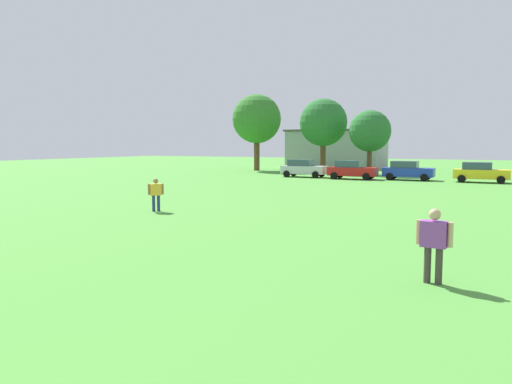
{
  "coord_description": "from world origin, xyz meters",
  "views": [
    {
      "loc": [
        6.13,
        0.66,
        3.17
      ],
      "look_at": [
        1.3,
        10.4,
        2.11
      ],
      "focal_mm": 34.67,
      "sensor_mm": 36.0,
      "label": 1
    }
  ],
  "objects_px": {
    "parked_car_red_1": "(352,170)",
    "parked_car_blue_2": "(408,170)",
    "adult_bystander": "(434,239)",
    "parked_car_silver_0": "(303,168)",
    "tree_center": "(323,123)",
    "parked_car_yellow_3": "(480,172)",
    "tree_far_left": "(257,119)",
    "bystander_near_trees": "(156,192)",
    "tree_far_right": "(370,131)"
  },
  "relations": [
    {
      "from": "parked_car_silver_0",
      "to": "bystander_near_trees",
      "type": "bearing_deg",
      "value": -84.39
    },
    {
      "from": "adult_bystander",
      "to": "tree_far_left",
      "type": "distance_m",
      "value": 49.13
    },
    {
      "from": "parked_car_blue_2",
      "to": "adult_bystander",
      "type": "bearing_deg",
      "value": -79.64
    },
    {
      "from": "tree_far_left",
      "to": "tree_far_right",
      "type": "relative_size",
      "value": 1.37
    },
    {
      "from": "adult_bystander",
      "to": "parked_car_blue_2",
      "type": "relative_size",
      "value": 0.4
    },
    {
      "from": "tree_far_left",
      "to": "adult_bystander",
      "type": "bearing_deg",
      "value": -58.96
    },
    {
      "from": "parked_car_blue_2",
      "to": "parked_car_red_1",
      "type": "bearing_deg",
      "value": -167.29
    },
    {
      "from": "tree_far_left",
      "to": "parked_car_yellow_3",
      "type": "bearing_deg",
      "value": -19.03
    },
    {
      "from": "parked_car_yellow_3",
      "to": "tree_center",
      "type": "relative_size",
      "value": 0.53
    },
    {
      "from": "bystander_near_trees",
      "to": "parked_car_red_1",
      "type": "bearing_deg",
      "value": 40.45
    },
    {
      "from": "parked_car_silver_0",
      "to": "parked_car_red_1",
      "type": "distance_m",
      "value": 5.02
    },
    {
      "from": "bystander_near_trees",
      "to": "tree_far_right",
      "type": "bearing_deg",
      "value": 41.78
    },
    {
      "from": "parked_car_red_1",
      "to": "tree_far_right",
      "type": "xyz_separation_m",
      "value": [
        -0.09,
        7.0,
        3.64
      ]
    },
    {
      "from": "adult_bystander",
      "to": "bystander_near_trees",
      "type": "height_order",
      "value": "adult_bystander"
    },
    {
      "from": "tree_far_left",
      "to": "tree_far_right",
      "type": "height_order",
      "value": "tree_far_left"
    },
    {
      "from": "parked_car_blue_2",
      "to": "parked_car_yellow_3",
      "type": "height_order",
      "value": "same"
    },
    {
      "from": "parked_car_yellow_3",
      "to": "tree_far_right",
      "type": "xyz_separation_m",
      "value": [
        -10.73,
        6.08,
        3.64
      ]
    },
    {
      "from": "adult_bystander",
      "to": "parked_car_silver_0",
      "type": "bearing_deg",
      "value": -57.78
    },
    {
      "from": "bystander_near_trees",
      "to": "parked_car_yellow_3",
      "type": "relative_size",
      "value": 0.36
    },
    {
      "from": "tree_far_left",
      "to": "tree_center",
      "type": "height_order",
      "value": "tree_far_left"
    },
    {
      "from": "bystander_near_trees",
      "to": "parked_car_yellow_3",
      "type": "bearing_deg",
      "value": 19.46
    },
    {
      "from": "bystander_near_trees",
      "to": "parked_car_yellow_3",
      "type": "xyz_separation_m",
      "value": [
        13.04,
        26.26,
        -0.07
      ]
    },
    {
      "from": "bystander_near_trees",
      "to": "parked_car_red_1",
      "type": "height_order",
      "value": "parked_car_red_1"
    },
    {
      "from": "parked_car_blue_2",
      "to": "tree_far_right",
      "type": "height_order",
      "value": "tree_far_right"
    },
    {
      "from": "tree_far_left",
      "to": "tree_far_right",
      "type": "distance_m",
      "value": 14.57
    },
    {
      "from": "parked_car_silver_0",
      "to": "parked_car_blue_2",
      "type": "height_order",
      "value": "same"
    },
    {
      "from": "bystander_near_trees",
      "to": "parked_car_red_1",
      "type": "relative_size",
      "value": 0.36
    },
    {
      "from": "parked_car_red_1",
      "to": "tree_far_right",
      "type": "height_order",
      "value": "tree_far_right"
    },
    {
      "from": "parked_car_blue_2",
      "to": "tree_far_right",
      "type": "bearing_deg",
      "value": 129.22
    },
    {
      "from": "parked_car_blue_2",
      "to": "tree_center",
      "type": "bearing_deg",
      "value": 144.04
    },
    {
      "from": "parked_car_red_1",
      "to": "parked_car_blue_2",
      "type": "distance_m",
      "value": 4.86
    },
    {
      "from": "adult_bystander",
      "to": "parked_car_blue_2",
      "type": "bearing_deg",
      "value": -72.97
    },
    {
      "from": "adult_bystander",
      "to": "parked_car_yellow_3",
      "type": "relative_size",
      "value": 0.4
    },
    {
      "from": "bystander_near_trees",
      "to": "tree_center",
      "type": "xyz_separation_m",
      "value": [
        -3.28,
        33.97,
        4.6
      ]
    },
    {
      "from": "parked_car_yellow_3",
      "to": "tree_center",
      "type": "distance_m",
      "value": 18.64
    },
    {
      "from": "bystander_near_trees",
      "to": "tree_far_right",
      "type": "distance_m",
      "value": 32.62
    },
    {
      "from": "parked_car_blue_2",
      "to": "tree_far_left",
      "type": "xyz_separation_m",
      "value": [
        -19.09,
        8.46,
        5.29
      ]
    },
    {
      "from": "parked_car_silver_0",
      "to": "tree_center",
      "type": "distance_m",
      "value": 9.19
    },
    {
      "from": "parked_car_silver_0",
      "to": "tree_center",
      "type": "xyz_separation_m",
      "value": [
        -0.71,
        7.89,
        4.67
      ]
    },
    {
      "from": "parked_car_silver_0",
      "to": "parked_car_yellow_3",
      "type": "xyz_separation_m",
      "value": [
        15.6,
        0.17,
        0.0
      ]
    },
    {
      "from": "adult_bystander",
      "to": "parked_car_red_1",
      "type": "relative_size",
      "value": 0.4
    },
    {
      "from": "parked_car_silver_0",
      "to": "tree_center",
      "type": "height_order",
      "value": "tree_center"
    },
    {
      "from": "adult_bystander",
      "to": "parked_car_silver_0",
      "type": "relative_size",
      "value": 0.4
    },
    {
      "from": "tree_far_left",
      "to": "tree_center",
      "type": "relative_size",
      "value": 1.11
    },
    {
      "from": "tree_center",
      "to": "bystander_near_trees",
      "type": "bearing_deg",
      "value": -84.49
    },
    {
      "from": "tree_center",
      "to": "tree_far_right",
      "type": "relative_size",
      "value": 1.23
    },
    {
      "from": "parked_car_blue_2",
      "to": "tree_center",
      "type": "distance_m",
      "value": 13.7
    },
    {
      "from": "parked_car_silver_0",
      "to": "parked_car_red_1",
      "type": "bearing_deg",
      "value": -8.53
    },
    {
      "from": "tree_far_left",
      "to": "tree_center",
      "type": "xyz_separation_m",
      "value": [
        8.67,
        -0.9,
        -0.62
      ]
    },
    {
      "from": "parked_car_blue_2",
      "to": "tree_far_left",
      "type": "height_order",
      "value": "tree_far_left"
    }
  ]
}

